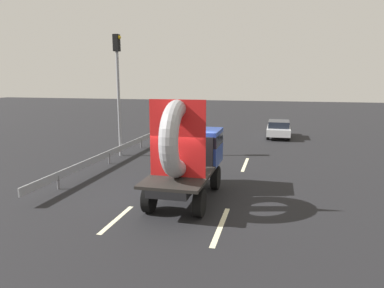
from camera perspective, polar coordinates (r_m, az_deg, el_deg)
name	(u,v)px	position (r m, az deg, el deg)	size (l,w,h in m)	color
ground_plane	(175,200)	(12.98, -2.71, -9.06)	(120.00, 120.00, 0.00)	black
flatbed_truck	(188,151)	(12.84, -0.71, -1.11)	(2.02, 4.71, 3.71)	black
distant_sedan	(279,128)	(27.13, 13.94, 2.47)	(1.67, 3.90, 1.27)	black
traffic_light	(118,80)	(20.13, -11.98, 10.25)	(0.42, 0.36, 6.74)	gray
guardrail	(127,146)	(20.57, -10.63, -0.33)	(0.10, 17.55, 0.71)	gray
lane_dash_left_near	(117,219)	(11.52, -12.20, -11.90)	(2.29, 0.16, 0.01)	beige
lane_dash_left_far	(183,162)	(18.65, -1.47, -2.93)	(2.60, 0.16, 0.01)	beige
lane_dash_right_near	(221,226)	(10.84, 4.72, -13.14)	(2.91, 0.16, 0.01)	beige
lane_dash_right_far	(245,164)	(18.30, 8.67, -3.31)	(2.97, 0.16, 0.01)	beige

